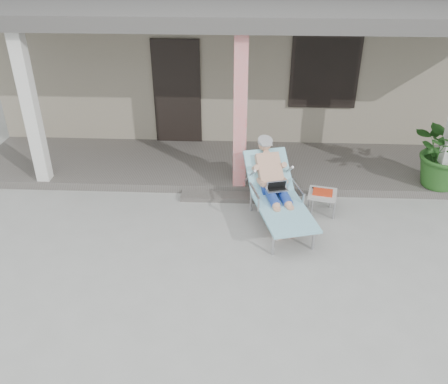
{
  "coord_description": "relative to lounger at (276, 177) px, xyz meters",
  "views": [
    {
      "loc": [
        0.09,
        -5.23,
        4.19
      ],
      "look_at": [
        -0.19,
        0.6,
        0.85
      ],
      "focal_mm": 38.0,
      "sensor_mm": 36.0,
      "label": 1
    }
  ],
  "objects": [
    {
      "name": "porch_step",
      "position": [
        -0.59,
        0.58,
        -0.72
      ],
      "size": [
        2.0,
        0.3,
        0.07
      ],
      "primitive_type": "cube",
      "color": "#605B56",
      "rests_on": "ground"
    },
    {
      "name": "potted_palm",
      "position": [
        2.94,
        1.02,
        0.06
      ],
      "size": [
        1.51,
        1.42,
        1.33
      ],
      "primitive_type": "imported",
      "rotation": [
        0.0,
        0.0,
        0.4
      ],
      "color": "#26591E",
      "rests_on": "porch_deck"
    },
    {
      "name": "lounger",
      "position": [
        0.0,
        0.0,
        0.0
      ],
      "size": [
        1.15,
        1.96,
        1.23
      ],
      "rotation": [
        0.0,
        0.0,
        0.26
      ],
      "color": "#B7B7BC",
      "rests_on": "ground"
    },
    {
      "name": "house",
      "position": [
        -0.59,
        5.23,
        0.91
      ],
      "size": [
        10.4,
        5.4,
        3.3
      ],
      "color": "gray",
      "rests_on": "ground"
    },
    {
      "name": "side_table",
      "position": [
        0.78,
        0.21,
        -0.42
      ],
      "size": [
        0.53,
        0.53,
        0.4
      ],
      "rotation": [
        0.0,
        0.0,
        -0.21
      ],
      "color": "#ADADA8",
      "rests_on": "ground"
    },
    {
      "name": "porch_overhang",
      "position": [
        -0.59,
        1.68,
        2.03
      ],
      "size": [
        10.0,
        2.3,
        2.85
      ],
      "color": "silver",
      "rests_on": "porch_deck"
    },
    {
      "name": "ground",
      "position": [
        -0.59,
        -1.27,
        -0.76
      ],
      "size": [
        60.0,
        60.0,
        0.0
      ],
      "primitive_type": "plane",
      "color": "#9E9E99",
      "rests_on": "ground"
    },
    {
      "name": "porch_deck",
      "position": [
        -0.59,
        1.73,
        -0.68
      ],
      "size": [
        10.0,
        2.0,
        0.15
      ],
      "primitive_type": "cube",
      "color": "#605B56",
      "rests_on": "ground"
    }
  ]
}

